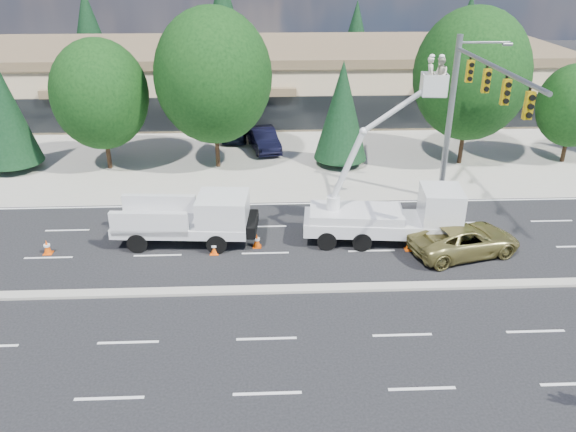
{
  "coord_description": "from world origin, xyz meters",
  "views": [
    {
      "loc": [
        0.07,
        -19.77,
        12.82
      ],
      "look_at": [
        1.02,
        2.17,
        2.4
      ],
      "focal_mm": 35.0,
      "sensor_mm": 36.0,
      "label": 1
    }
  ],
  "objects_px": {
    "minivan": "(465,240)",
    "utility_pickup": "(192,223)",
    "signal_mast": "(467,103)",
    "bucket_truck": "(396,206)"
  },
  "relations": [
    {
      "from": "signal_mast",
      "to": "minivan",
      "type": "xyz_separation_m",
      "value": [
        -0.81,
        -4.24,
        -5.33
      ]
    },
    {
      "from": "signal_mast",
      "to": "bucket_truck",
      "type": "xyz_separation_m",
      "value": [
        -3.83,
        -2.91,
        -4.18
      ]
    },
    {
      "from": "signal_mast",
      "to": "utility_pickup",
      "type": "relative_size",
      "value": 1.56
    },
    {
      "from": "minivan",
      "to": "utility_pickup",
      "type": "bearing_deg",
      "value": 67.47
    },
    {
      "from": "signal_mast",
      "to": "bucket_truck",
      "type": "bearing_deg",
      "value": -142.75
    },
    {
      "from": "utility_pickup",
      "to": "bucket_truck",
      "type": "bearing_deg",
      "value": 2.01
    },
    {
      "from": "utility_pickup",
      "to": "minivan",
      "type": "height_order",
      "value": "utility_pickup"
    },
    {
      "from": "signal_mast",
      "to": "minivan",
      "type": "bearing_deg",
      "value": -100.74
    },
    {
      "from": "utility_pickup",
      "to": "bucket_truck",
      "type": "xyz_separation_m",
      "value": [
        9.7,
        -0.36,
        0.87
      ]
    },
    {
      "from": "bucket_truck",
      "to": "signal_mast",
      "type": "bearing_deg",
      "value": 43.23
    }
  ]
}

